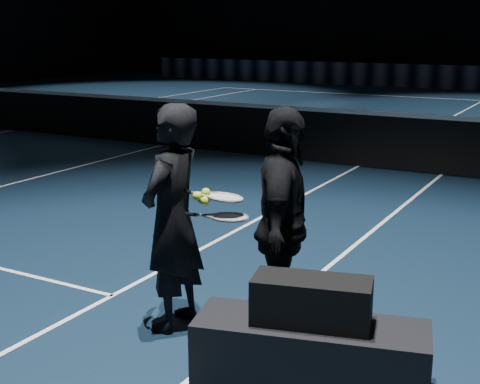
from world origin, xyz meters
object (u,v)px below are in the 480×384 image
object	(u,v)px
player_b	(282,227)
racket_upper	(224,197)
tennis_balls	(204,198)
player_bench	(310,355)
racket_lower	(229,217)
player_a	(172,218)
racket_bag	(312,301)

from	to	relation	value
player_b	racket_upper	world-z (taller)	player_b
racket_upper	tennis_balls	size ratio (longest dim) A/B	5.67
player_bench	racket_lower	distance (m)	1.19
player_a	tennis_balls	size ratio (longest dim) A/B	14.57
racket_bag	player_bench	bearing A→B (deg)	0.00
player_bench	racket_upper	size ratio (longest dim) A/B	2.20
player_b	player_a	bearing A→B (deg)	83.51
player_bench	tennis_balls	bearing A→B (deg)	144.32
racket_lower	player_bench	bearing A→B (deg)	-42.26
racket_bag	player_b	xyz separation A→B (m)	(-0.48, 0.55, 0.28)
player_bench	tennis_balls	world-z (taller)	tennis_balls
racket_bag	player_a	bearing A→B (deg)	150.88
tennis_balls	racket_bag	bearing A→B (deg)	-21.17
player_a	racket_lower	size ratio (longest dim) A/B	2.57
player_a	tennis_balls	xyz separation A→B (m)	(0.25, 0.07, 0.18)
player_bench	racket_lower	xyz separation A→B (m)	(-0.86, 0.45, 0.69)
racket_lower	tennis_balls	distance (m)	0.24
racket_lower	tennis_balls	xyz separation A→B (m)	(-0.19, -0.04, 0.14)
player_b	tennis_balls	xyz separation A→B (m)	(-0.58, -0.15, 0.18)
tennis_balls	player_bench	bearing A→B (deg)	-21.17
racket_bag	racket_upper	distance (m)	1.13
player_bench	racket_upper	world-z (taller)	racket_upper
racket_upper	tennis_balls	world-z (taller)	tennis_balls
racket_bag	tennis_balls	distance (m)	1.22
racket_bag	player_a	xyz separation A→B (m)	(-1.30, 0.34, 0.28)
player_a	racket_upper	world-z (taller)	player_a
racket_bag	player_a	distance (m)	1.37
player_a	player_b	world-z (taller)	same
player_a	racket_upper	distance (m)	0.44
racket_lower	racket_upper	xyz separation A→B (m)	(-0.06, 0.03, 0.14)
player_bench	racket_lower	bearing A→B (deg)	137.84
racket_bag	racket_lower	xyz separation A→B (m)	(-0.86, 0.45, 0.32)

